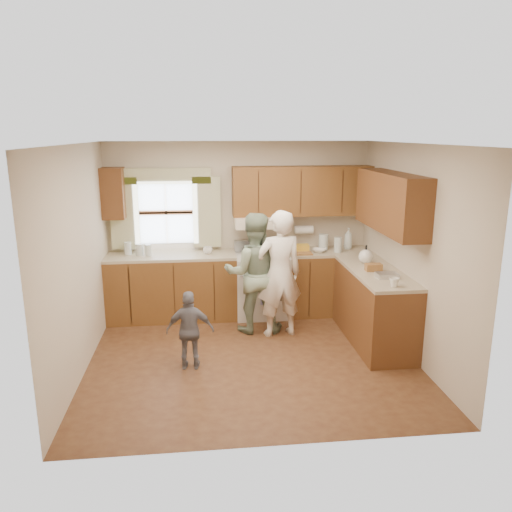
{
  "coord_description": "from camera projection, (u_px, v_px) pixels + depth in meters",
  "views": [
    {
      "loc": [
        -0.56,
        -5.47,
        2.62
      ],
      "look_at": [
        0.1,
        0.4,
        1.15
      ],
      "focal_mm": 35.0,
      "sensor_mm": 36.0,
      "label": 1
    }
  ],
  "objects": [
    {
      "name": "child",
      "position": [
        190.0,
        330.0,
        5.59
      ],
      "size": [
        0.55,
        0.26,
        0.92
      ],
      "primitive_type": "imported",
      "rotation": [
        0.0,
        0.0,
        3.08
      ],
      "color": "slate",
      "rests_on": "ground"
    },
    {
      "name": "room",
      "position": [
        251.0,
        256.0,
        5.67
      ],
      "size": [
        3.8,
        3.8,
        3.8
      ],
      "color": "#462415",
      "rests_on": "ground"
    },
    {
      "name": "woman_left",
      "position": [
        279.0,
        274.0,
        6.45
      ],
      "size": [
        0.67,
        0.5,
        1.67
      ],
      "primitive_type": "imported",
      "rotation": [
        0.0,
        0.0,
        3.32
      ],
      "color": "white",
      "rests_on": "ground"
    },
    {
      "name": "woman_right",
      "position": [
        254.0,
        273.0,
        6.61
      ],
      "size": [
        0.8,
        0.64,
        1.61
      ],
      "primitive_type": "imported",
      "rotation": [
        0.0,
        0.0,
        3.11
      ],
      "color": "#294932",
      "rests_on": "ground"
    },
    {
      "name": "kitchen_fixtures",
      "position": [
        287.0,
        265.0,
        6.87
      ],
      "size": [
        3.8,
        2.25,
        2.15
      ],
      "color": "#48280F",
      "rests_on": "ground"
    },
    {
      "name": "stove",
      "position": [
        262.0,
        284.0,
        7.27
      ],
      "size": [
        0.76,
        0.67,
        1.07
      ],
      "color": "silver",
      "rests_on": "ground"
    }
  ]
}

